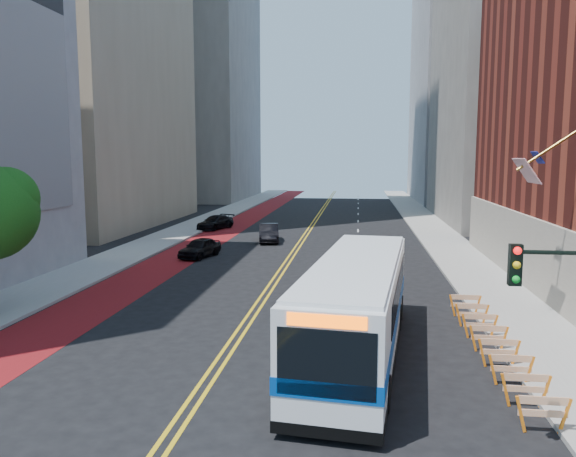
{
  "coord_description": "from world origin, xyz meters",
  "views": [
    {
      "loc": [
        4.72,
        -16.58,
        7.2
      ],
      "look_at": [
        1.65,
        8.0,
        4.0
      ],
      "focal_mm": 35.0,
      "sensor_mm": 36.0,
      "label": 1
    }
  ],
  "objects_px": {
    "transit_bus": "(357,306)",
    "car_c": "(215,222)",
    "car_a": "(200,248)",
    "car_b": "(269,233)",
    "traffic_signal": "(564,311)"
  },
  "relations": [
    {
      "from": "transit_bus",
      "to": "car_c",
      "type": "height_order",
      "value": "transit_bus"
    },
    {
      "from": "car_a",
      "to": "car_c",
      "type": "xyz_separation_m",
      "value": [
        -2.83,
        15.37,
        -0.02
      ]
    },
    {
      "from": "traffic_signal",
      "to": "car_a",
      "type": "bearing_deg",
      "value": 121.88
    },
    {
      "from": "transit_bus",
      "to": "car_c",
      "type": "bearing_deg",
      "value": 118.81
    },
    {
      "from": "transit_bus",
      "to": "car_a",
      "type": "height_order",
      "value": "transit_bus"
    },
    {
      "from": "car_c",
      "to": "car_b",
      "type": "bearing_deg",
      "value": -28.75
    },
    {
      "from": "traffic_signal",
      "to": "transit_bus",
      "type": "distance_m",
      "value": 8.35
    },
    {
      "from": "car_b",
      "to": "car_c",
      "type": "relative_size",
      "value": 0.98
    },
    {
      "from": "car_b",
      "to": "car_c",
      "type": "xyz_separation_m",
      "value": [
        -6.56,
        7.49,
        -0.08
      ]
    },
    {
      "from": "car_a",
      "to": "transit_bus",
      "type": "bearing_deg",
      "value": -45.38
    },
    {
      "from": "traffic_signal",
      "to": "car_c",
      "type": "distance_m",
      "value": 45.1
    },
    {
      "from": "car_a",
      "to": "car_b",
      "type": "distance_m",
      "value": 8.72
    },
    {
      "from": "traffic_signal",
      "to": "car_c",
      "type": "bearing_deg",
      "value": 114.58
    },
    {
      "from": "traffic_signal",
      "to": "car_b",
      "type": "xyz_separation_m",
      "value": [
        -12.16,
        33.43,
        -2.97
      ]
    },
    {
      "from": "transit_bus",
      "to": "car_c",
      "type": "relative_size",
      "value": 2.84
    }
  ]
}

